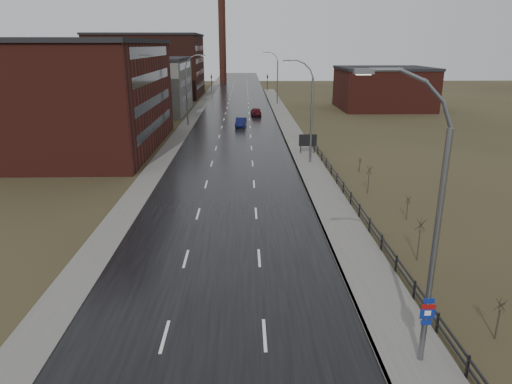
{
  "coord_description": "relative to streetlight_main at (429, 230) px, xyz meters",
  "views": [
    {
      "loc": [
        1.46,
        -13.97,
        12.83
      ],
      "look_at": [
        2.21,
        16.39,
        3.0
      ],
      "focal_mm": 32.0,
      "sensor_mm": 36.0,
      "label": 1
    }
  ],
  "objects": [
    {
      "name": "warehouse_mid",
      "position": [
        -26.46,
        76.0,
        -0.8
      ],
      "size": [
        16.32,
        20.4,
        10.5
      ],
      "color": "slate",
      "rests_on": "ground"
    },
    {
      "name": "road",
      "position": [
        -8.47,
        58.0,
        -6.03
      ],
      "size": [
        14.0,
        300.0,
        0.06
      ],
      "primitive_type": "cube",
      "color": "black",
      "rests_on": "ground"
    },
    {
      "name": "billboard",
      "position": [
        0.63,
        38.44,
        -4.36
      ],
      "size": [
        2.17,
        0.17,
        2.51
      ],
      "color": "black",
      "rests_on": "ground"
    },
    {
      "name": "building_right",
      "position": [
        21.83,
        80.0,
        -1.8
      ],
      "size": [
        18.36,
        16.32,
        8.5
      ],
      "color": "#471914",
      "rests_on": "ground"
    },
    {
      "name": "sidewalk_right",
      "position": [
        0.13,
        33.0,
        -5.97
      ],
      "size": [
        3.2,
        180.0,
        0.18
      ],
      "primitive_type": "cube",
      "color": "#595651",
      "rests_on": "ground"
    },
    {
      "name": "warehouse_far",
      "position": [
        -31.47,
        106.0,
        1.7
      ],
      "size": [
        26.52,
        24.48,
        15.5
      ],
      "color": "#331611",
      "rests_on": "ground"
    },
    {
      "name": "shrub_f",
      "position": [
        5.04,
        30.15,
        -5.23
      ],
      "size": [
        0.38,
        0.4,
        1.56
      ],
      "color": "#382D23",
      "rests_on": "ground"
    },
    {
      "name": "warehouse_near",
      "position": [
        -29.46,
        43.0,
        0.7
      ],
      "size": [
        22.44,
        28.56,
        13.5
      ],
      "color": "#471914",
      "rests_on": "ground"
    },
    {
      "name": "streetlight_right_mid",
      "position": [
        0.03,
        34.0,
        -0.22
      ],
      "size": [
        3.36,
        0.28,
        11.35
      ],
      "color": "slate",
      "rests_on": "ground"
    },
    {
      "name": "sidewalk_left",
      "position": [
        -16.67,
        58.0,
        -6.0
      ],
      "size": [
        2.4,
        260.0,
        0.12
      ],
      "primitive_type": "cube",
      "color": "#595651",
      "rests_on": "ground"
    },
    {
      "name": "car_near",
      "position": [
        -7.64,
        58.11,
        -5.31
      ],
      "size": [
        1.91,
        4.64,
        1.5
      ],
      "primitive_type": "imported",
      "rotation": [
        0.0,
        0.0,
        -0.07
      ],
      "color": "#0B0F38",
      "rests_on": "ground"
    },
    {
      "name": "streetlight_left",
      "position": [
        -16.17,
        60.0,
        -0.22
      ],
      "size": [
        3.36,
        0.28,
        11.35
      ],
      "color": "slate",
      "rests_on": "ground"
    },
    {
      "name": "car_far",
      "position": [
        -4.88,
        70.44,
        -5.27
      ],
      "size": [
        2.08,
        4.7,
        1.57
      ],
      "primitive_type": "imported",
      "rotation": [
        0.0,
        0.0,
        3.19
      ],
      "color": "#480C15",
      "rests_on": "ground"
    },
    {
      "name": "streetlight_main",
      "position": [
        0.0,
        0.0,
        0.0
      ],
      "size": [
        3.91,
        0.29,
        12.11
      ],
      "color": "slate",
      "rests_on": "ground"
    },
    {
      "name": "shrub_b",
      "position": [
        4.38,
        1.56,
        -4.98
      ],
      "size": [
        0.49,
        0.51,
        2.03
      ],
      "color": "#382D23",
      "rests_on": "ground"
    },
    {
      "name": "traffic_light_right",
      "position": [
        -0.47,
        118.0,
        -1.46
      ],
      "size": [
        0.58,
        2.73,
        5.3
      ],
      "color": "black",
      "rests_on": "ground"
    },
    {
      "name": "smokestack",
      "position": [
        -14.47,
        148.0,
        9.44
      ],
      "size": [
        2.7,
        2.7,
        30.7
      ],
      "color": "#331611",
      "rests_on": "ground"
    },
    {
      "name": "curb_right",
      "position": [
        -1.39,
        33.0,
        -5.97
      ],
      "size": [
        0.16,
        180.0,
        0.18
      ],
      "primitive_type": "cube",
      "color": "slate",
      "rests_on": "ground"
    },
    {
      "name": "guardrail",
      "position": [
        1.83,
        16.32,
        -5.35
      ],
      "size": [
        0.1,
        53.05,
        1.1
      ],
      "color": "black",
      "rests_on": "ground"
    },
    {
      "name": "streetlight_right_far",
      "position": [
        0.03,
        88.0,
        -0.22
      ],
      "size": [
        3.36,
        0.28,
        11.35
      ],
      "color": "slate",
      "rests_on": "ground"
    },
    {
      "name": "shrub_d",
      "position": [
        5.39,
        16.53,
        -5.06
      ],
      "size": [
        0.45,
        0.47,
        1.88
      ],
      "color": "#382D23",
      "rests_on": "ground"
    },
    {
      "name": "shrub_e",
      "position": [
        4.07,
        23.04,
        -4.71
      ],
      "size": [
        0.6,
        0.63,
        2.54
      ],
      "color": "#382D23",
      "rests_on": "ground"
    },
    {
      "name": "traffic_light_left",
      "position": [
        -16.47,
        118.0,
        -1.46
      ],
      "size": [
        0.58,
        2.73,
        5.3
      ],
      "color": "black",
      "rests_on": "ground"
    },
    {
      "name": "shrub_c",
      "position": [
        3.67,
        9.55,
        -4.57
      ],
      "size": [
        0.66,
        0.69,
        2.79
      ],
      "color": "#382D23",
      "rests_on": "ground"
    }
  ]
}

